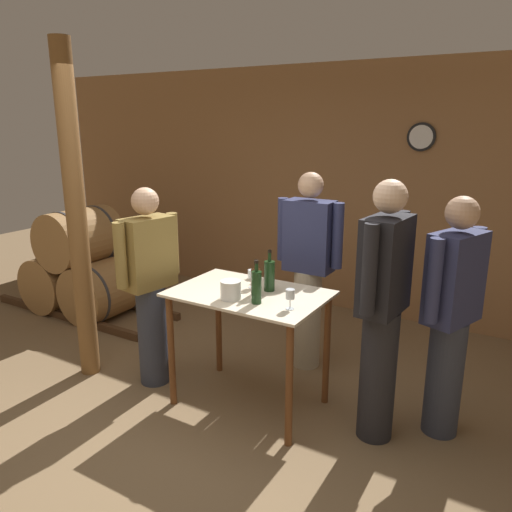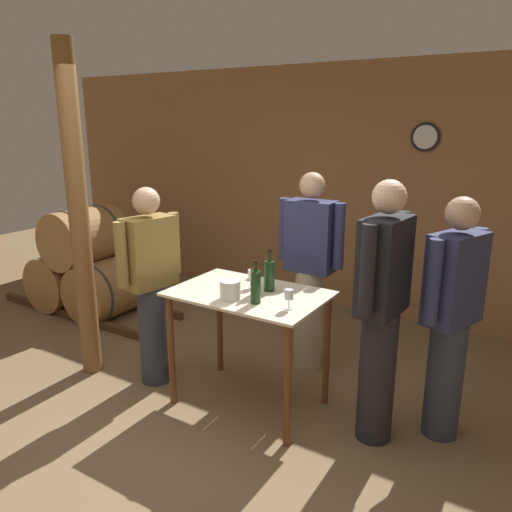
# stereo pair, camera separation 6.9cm
# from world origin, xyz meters

# --- Properties ---
(ground_plane) EXTENTS (14.00, 14.00, 0.00)m
(ground_plane) POSITION_xyz_m (0.00, 0.00, 0.00)
(ground_plane) COLOR brown
(back_wall) EXTENTS (8.40, 0.08, 2.70)m
(back_wall) POSITION_xyz_m (0.00, 2.99, 1.35)
(back_wall) COLOR #996B42
(back_wall) RESTS_ON ground_plane
(barrel_rack) EXTENTS (2.21, 0.77, 1.19)m
(barrel_rack) POSITION_xyz_m (-2.46, 1.36, 0.49)
(barrel_rack) COLOR #4C331E
(barrel_rack) RESTS_ON ground_plane
(tasting_table) EXTENTS (1.11, 0.73, 0.90)m
(tasting_table) POSITION_xyz_m (0.16, 0.68, 0.73)
(tasting_table) COLOR beige
(tasting_table) RESTS_ON ground_plane
(wooden_post) EXTENTS (0.16, 0.16, 2.70)m
(wooden_post) POSITION_xyz_m (-1.29, 0.39, 1.35)
(wooden_post) COLOR brown
(wooden_post) RESTS_ON ground_plane
(wine_bottle_far_left) EXTENTS (0.07, 0.07, 0.26)m
(wine_bottle_far_left) POSITION_xyz_m (0.23, 0.66, 1.00)
(wine_bottle_far_left) COLOR black
(wine_bottle_far_left) RESTS_ON tasting_table
(wine_bottle_left) EXTENTS (0.08, 0.08, 0.31)m
(wine_bottle_left) POSITION_xyz_m (0.26, 0.79, 1.02)
(wine_bottle_left) COLOR #193819
(wine_bottle_left) RESTS_ON tasting_table
(wine_bottle_center) EXTENTS (0.07, 0.07, 0.30)m
(wine_bottle_center) POSITION_xyz_m (0.32, 0.52, 1.02)
(wine_bottle_center) COLOR #193819
(wine_bottle_center) RESTS_ON tasting_table
(wine_glass_near_left) EXTENTS (0.07, 0.07, 0.14)m
(wine_glass_near_left) POSITION_xyz_m (0.12, 0.78, 1.00)
(wine_glass_near_left) COLOR silver
(wine_glass_near_left) RESTS_ON tasting_table
(wine_glass_near_center) EXTENTS (0.06, 0.06, 0.14)m
(wine_glass_near_center) POSITION_xyz_m (0.56, 0.53, 1.00)
(wine_glass_near_center) COLOR silver
(wine_glass_near_center) RESTS_ON tasting_table
(ice_bucket) EXTENTS (0.14, 0.14, 0.13)m
(ice_bucket) POSITION_xyz_m (0.12, 0.49, 0.96)
(ice_bucket) COLOR white
(ice_bucket) RESTS_ON tasting_table
(person_host) EXTENTS (0.29, 0.58, 1.62)m
(person_host) POSITION_xyz_m (-0.69, 0.56, 0.85)
(person_host) COLOR #333847
(person_host) RESTS_ON ground_plane
(person_visitor_with_scarf) EXTENTS (0.59, 0.24, 1.70)m
(person_visitor_with_scarf) POSITION_xyz_m (0.26, 1.47, 0.90)
(person_visitor_with_scarf) COLOR #B7AD93
(person_visitor_with_scarf) RESTS_ON ground_plane
(person_visitor_bearded) EXTENTS (0.25, 0.59, 1.76)m
(person_visitor_bearded) POSITION_xyz_m (1.11, 0.77, 0.94)
(person_visitor_bearded) COLOR #232328
(person_visitor_bearded) RESTS_ON ground_plane
(person_visitor_near_door) EXTENTS (0.34, 0.56, 1.65)m
(person_visitor_near_door) POSITION_xyz_m (1.49, 1.05, 0.87)
(person_visitor_near_door) COLOR #333847
(person_visitor_near_door) RESTS_ON ground_plane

